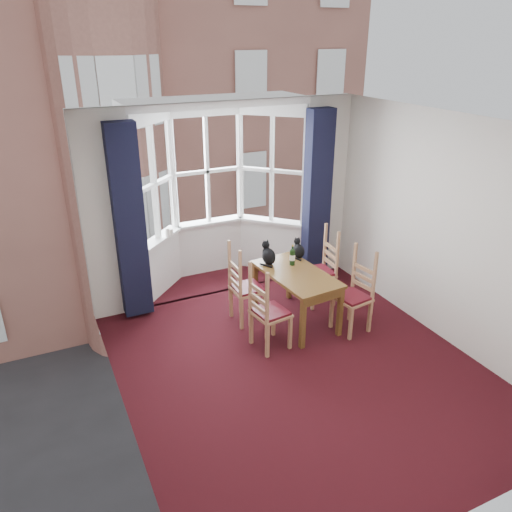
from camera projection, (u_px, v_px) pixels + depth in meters
floor at (301, 369)px, 5.84m from camera, size 4.50×4.50×0.00m
ceiling at (311, 126)px, 4.71m from camera, size 4.50×4.50×0.00m
wall_left at (114, 300)px, 4.50m from camera, size 0.00×4.50×4.50m
wall_right at (448, 232)px, 6.05m from camera, size 0.00×4.50×4.50m
wall_near at (472, 383)px, 3.41m from camera, size 4.00×0.00×4.00m
wall_back_pier_left at (108, 218)px, 6.50m from camera, size 0.70×0.12×2.80m
wall_back_pier_right at (324, 188)px, 7.78m from camera, size 0.70×0.12×2.80m
bay_window at (213, 193)px, 7.55m from camera, size 2.76×0.94×2.80m
curtain_left at (129, 224)px, 6.46m from camera, size 0.38×0.22×2.60m
curtain_right at (317, 196)px, 7.56m from camera, size 0.38×0.22×2.60m
dining_table at (296, 279)px, 6.60m from camera, size 0.79×1.32×0.73m
chair_left_near at (264, 315)px, 6.05m from camera, size 0.45×0.47×0.92m
chair_left_far at (241, 290)px, 6.64m from camera, size 0.40×0.42×0.92m
chair_right_near at (357, 296)px, 6.50m from camera, size 0.46×0.48×0.92m
chair_right_far at (324, 272)px, 7.17m from camera, size 0.43×0.45×0.92m
cat_left at (268, 255)px, 6.77m from camera, size 0.20×0.26×0.34m
cat_right at (299, 250)px, 6.98m from camera, size 0.17×0.23×0.29m
wine_bottle at (292, 256)px, 6.74m from camera, size 0.07×0.07×0.29m
candle_tall at (168, 233)px, 7.31m from camera, size 0.06×0.06×0.13m
candle_short at (171, 232)px, 7.36m from camera, size 0.06×0.06×0.11m
street at (68, 185)px, 34.96m from camera, size 80.00×80.00×0.00m
tenement_building at (95, 100)px, 16.79m from camera, size 18.40×7.80×15.20m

